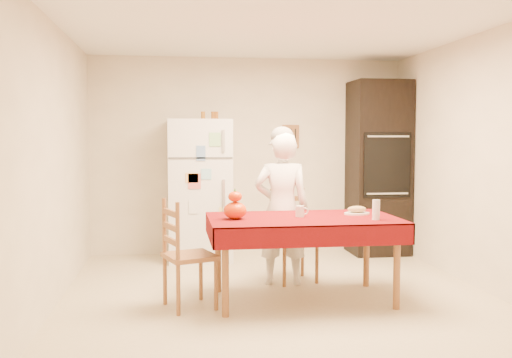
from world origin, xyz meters
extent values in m
plane|color=#C3B38D|center=(0.00, 0.00, 0.00)|extent=(4.50, 4.50, 0.00)
cube|color=beige|center=(0.00, 2.25, 1.25)|extent=(4.00, 0.02, 2.50)
cube|color=beige|center=(0.00, -2.25, 1.25)|extent=(4.00, 0.02, 2.50)
cube|color=beige|center=(-2.00, 0.00, 1.25)|extent=(0.02, 4.50, 2.50)
cube|color=beige|center=(2.00, 0.00, 1.25)|extent=(0.02, 4.50, 2.50)
cube|color=white|center=(0.00, 0.00, 2.50)|extent=(4.00, 4.50, 0.02)
cube|color=brown|center=(0.55, 2.23, 1.50)|extent=(0.22, 0.02, 0.30)
cube|color=white|center=(-0.65, 1.88, 0.85)|extent=(0.75, 0.70, 1.70)
cube|color=silver|center=(-0.39, 1.51, 1.45)|extent=(0.03, 0.03, 0.25)
cube|color=silver|center=(-0.39, 1.51, 0.70)|extent=(0.03, 0.03, 0.60)
cube|color=black|center=(1.63, 1.93, 1.10)|extent=(0.70, 0.60, 2.20)
cube|color=black|center=(1.63, 1.62, 1.15)|extent=(0.59, 0.02, 0.80)
cylinder|color=brown|center=(-0.55, -0.43, 0.35)|extent=(0.06, 0.06, 0.71)
cylinder|color=brown|center=(-0.55, 0.35, 0.35)|extent=(0.06, 0.06, 0.71)
cylinder|color=brown|center=(0.93, -0.43, 0.35)|extent=(0.06, 0.06, 0.71)
cylinder|color=brown|center=(0.93, 0.35, 0.35)|extent=(0.06, 0.06, 0.71)
cube|color=brown|center=(0.19, -0.04, 0.73)|extent=(1.60, 0.90, 0.04)
cube|color=#4F0804|center=(0.19, -0.04, 0.76)|extent=(1.70, 1.00, 0.01)
cylinder|color=brown|center=(0.12, 0.44, 0.21)|extent=(0.04, 0.04, 0.43)
cylinder|color=brown|center=(0.05, 0.78, 0.21)|extent=(0.04, 0.04, 0.43)
cylinder|color=brown|center=(0.47, 0.52, 0.21)|extent=(0.04, 0.04, 0.43)
cylinder|color=brown|center=(0.40, 0.86, 0.21)|extent=(0.04, 0.04, 0.43)
cube|color=brown|center=(0.26, 0.65, 0.45)|extent=(0.50, 0.48, 0.04)
cube|color=brown|center=(0.22, 0.82, 0.70)|extent=(0.36, 0.11, 0.50)
cylinder|color=brown|center=(-0.61, -0.23, 0.21)|extent=(0.04, 0.04, 0.43)
cylinder|color=brown|center=(-0.93, -0.34, 0.21)|extent=(0.04, 0.04, 0.43)
cylinder|color=brown|center=(-0.72, 0.11, 0.21)|extent=(0.04, 0.04, 0.43)
cylinder|color=brown|center=(-1.05, 0.00, 0.21)|extent=(0.04, 0.04, 0.43)
cube|color=brown|center=(-0.83, -0.12, 0.45)|extent=(0.51, 0.53, 0.04)
cube|color=brown|center=(-0.99, -0.17, 0.70)|extent=(0.14, 0.35, 0.50)
imported|color=white|center=(0.12, 0.57, 0.77)|extent=(0.60, 0.43, 1.53)
cylinder|color=silver|center=(0.17, -0.01, 0.81)|extent=(0.08, 0.08, 0.10)
ellipsoid|color=#ED3205|center=(-0.43, -0.07, 0.84)|extent=(0.20, 0.20, 0.15)
ellipsoid|color=#D33D04|center=(-0.43, -0.07, 0.96)|extent=(0.12, 0.12, 0.09)
cylinder|color=white|center=(0.80, -0.28, 0.85)|extent=(0.07, 0.07, 0.18)
cylinder|color=white|center=(0.74, 0.07, 0.77)|extent=(0.24, 0.24, 0.02)
ellipsoid|color=tan|center=(0.74, 0.07, 0.81)|extent=(0.18, 0.10, 0.06)
cylinder|color=#995D1B|center=(-0.60, 1.93, 1.75)|extent=(0.05, 0.05, 0.10)
cylinder|color=brown|center=(-0.48, 1.93, 1.75)|extent=(0.05, 0.05, 0.10)
cylinder|color=brown|center=(-0.44, 1.93, 1.75)|extent=(0.05, 0.05, 0.10)
camera|label=1|loc=(-0.96, -5.04, 1.47)|focal=40.00mm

